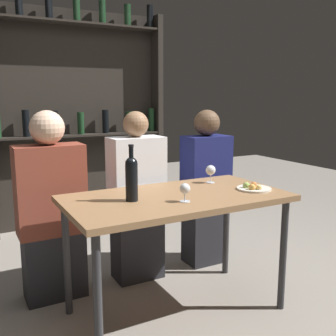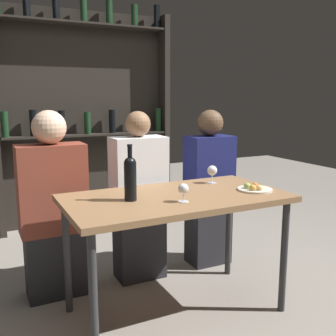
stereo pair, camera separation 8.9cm
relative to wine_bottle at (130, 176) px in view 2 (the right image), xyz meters
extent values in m
plane|color=gray|center=(0.29, -0.01, -0.90)|extent=(10.00, 10.00, 0.00)
cube|color=olive|center=(0.29, -0.01, -0.16)|extent=(1.33, 0.71, 0.04)
cylinder|color=#2D2D30|center=(-0.32, -0.31, -0.54)|extent=(0.04, 0.04, 0.72)
cylinder|color=#2D2D30|center=(0.89, -0.31, -0.54)|extent=(0.04, 0.04, 0.72)
cylinder|color=#2D2D30|center=(-0.32, 0.28, -0.54)|extent=(0.04, 0.04, 0.72)
cylinder|color=#2D2D30|center=(0.89, 0.28, -0.54)|extent=(0.04, 0.04, 0.72)
cube|color=#28231E|center=(0.29, 2.07, 0.20)|extent=(1.76, 0.02, 2.20)
cube|color=#28231E|center=(1.17, 1.97, 0.20)|extent=(0.06, 0.18, 2.20)
cube|color=#28231E|center=(0.29, 1.97, 0.05)|extent=(1.68, 0.18, 0.02)
cylinder|color=#19381E|center=(-0.51, 1.96, 0.19)|extent=(0.07, 0.07, 0.25)
cylinder|color=black|center=(-0.25, 1.96, 0.19)|extent=(0.07, 0.07, 0.26)
cylinder|color=black|center=(0.02, 1.97, 0.19)|extent=(0.07, 0.07, 0.24)
cylinder|color=#19381E|center=(0.29, 1.97, 0.18)|extent=(0.07, 0.07, 0.22)
cylinder|color=black|center=(0.55, 1.97, 0.19)|extent=(0.07, 0.07, 0.24)
cylinder|color=#19381E|center=(0.82, 1.96, 0.17)|extent=(0.07, 0.07, 0.22)
cylinder|color=#19381E|center=(1.09, 1.96, 0.19)|extent=(0.07, 0.07, 0.25)
cube|color=#28231E|center=(0.29, 1.97, 1.15)|extent=(1.68, 0.18, 0.02)
cylinder|color=black|center=(-0.24, 1.96, 1.28)|extent=(0.07, 0.07, 0.24)
cylinder|color=black|center=(0.02, 1.96, 1.27)|extent=(0.07, 0.07, 0.22)
cylinder|color=#19381E|center=(0.29, 1.96, 1.27)|extent=(0.07, 0.07, 0.22)
cylinder|color=#19381E|center=(0.55, 1.97, 1.28)|extent=(0.07, 0.07, 0.23)
cylinder|color=#19381E|center=(0.82, 1.96, 1.27)|extent=(0.07, 0.07, 0.22)
cylinder|color=black|center=(1.08, 1.96, 1.28)|extent=(0.07, 0.07, 0.24)
cylinder|color=black|center=(0.00, 0.00, -0.03)|extent=(0.07, 0.07, 0.22)
sphere|color=black|center=(0.00, 0.00, 0.07)|extent=(0.07, 0.07, 0.07)
cylinder|color=black|center=(0.00, 0.00, 0.12)|extent=(0.03, 0.03, 0.10)
cylinder|color=black|center=(0.00, 0.00, 0.18)|extent=(0.03, 0.03, 0.01)
cylinder|color=silver|center=(0.67, 0.18, -0.14)|extent=(0.06, 0.06, 0.00)
cylinder|color=silver|center=(0.67, 0.18, -0.10)|extent=(0.01, 0.01, 0.07)
sphere|color=silver|center=(0.67, 0.18, -0.05)|extent=(0.07, 0.07, 0.07)
cylinder|color=silver|center=(0.26, -0.16, -0.14)|extent=(0.06, 0.06, 0.00)
cylinder|color=silver|center=(0.26, -0.16, -0.11)|extent=(0.01, 0.01, 0.06)
sphere|color=silver|center=(0.26, -0.16, -0.06)|extent=(0.06, 0.06, 0.06)
cylinder|color=silver|center=(0.80, -0.12, -0.14)|extent=(0.22, 0.22, 0.01)
sphere|color=#99B256|center=(0.78, -0.09, -0.12)|extent=(0.03, 0.03, 0.03)
sphere|color=#E5BC66|center=(0.79, -0.17, -0.12)|extent=(0.04, 0.04, 0.04)
sphere|color=#99B256|center=(0.75, -0.09, -0.12)|extent=(0.04, 0.04, 0.04)
sphere|color=#C67038|center=(0.82, -0.09, -0.12)|extent=(0.04, 0.04, 0.04)
sphere|color=gold|center=(0.75, -0.15, -0.12)|extent=(0.05, 0.05, 0.05)
cube|color=#26262B|center=(-0.34, 0.54, -0.67)|extent=(0.39, 0.22, 0.45)
cube|color=brown|center=(-0.34, 0.54, -0.15)|extent=(0.44, 0.22, 0.59)
sphere|color=beige|center=(-0.34, 0.54, 0.25)|extent=(0.22, 0.22, 0.22)
cube|color=#26262B|center=(0.27, 0.54, -0.67)|extent=(0.35, 0.22, 0.45)
cube|color=white|center=(0.27, 0.54, -0.14)|extent=(0.39, 0.22, 0.61)
sphere|color=#8C6647|center=(0.27, 0.54, 0.25)|extent=(0.18, 0.18, 0.18)
cube|color=#26262B|center=(0.87, 0.54, -0.67)|extent=(0.32, 0.22, 0.45)
cube|color=navy|center=(0.87, 0.54, -0.15)|extent=(0.36, 0.22, 0.59)
sphere|color=brown|center=(0.87, 0.54, 0.24)|extent=(0.20, 0.20, 0.20)
camera|label=1|loc=(-0.86, -2.01, 0.44)|focal=42.00mm
camera|label=2|loc=(-0.78, -2.05, 0.44)|focal=42.00mm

